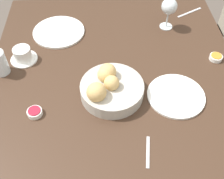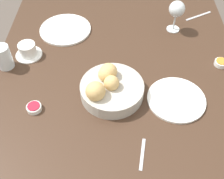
{
  "view_description": "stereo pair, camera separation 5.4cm",
  "coord_description": "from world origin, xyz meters",
  "views": [
    {
      "loc": [
        0.66,
        -0.06,
        1.61
      ],
      "look_at": [
        -0.06,
        -0.02,
        0.77
      ],
      "focal_mm": 45.0,
      "sensor_mm": 36.0,
      "label": 1
    },
    {
      "loc": [
        0.66,
        -0.01,
        1.61
      ],
      "look_at": [
        -0.06,
        -0.02,
        0.77
      ],
      "focal_mm": 45.0,
      "sensor_mm": 36.0,
      "label": 2
    }
  ],
  "objects": [
    {
      "name": "dining_table",
      "position": [
        0.0,
        0.0,
        0.66
      ],
      "size": [
        1.56,
        1.08,
        0.74
      ],
      "color": "#3D281C",
      "rests_on": "ground_plane"
    },
    {
      "name": "bread_basket",
      "position": [
        -0.06,
        -0.03,
        0.78
      ],
      "size": [
        0.25,
        0.25,
        0.11
      ],
      "color": "#B2ADA3",
      "rests_on": "dining_table"
    },
    {
      "name": "plate_near_left",
      "position": [
        -0.47,
        -0.26,
        0.75
      ],
      "size": [
        0.25,
        0.25,
        0.01
      ],
      "color": "white",
      "rests_on": "dining_table"
    },
    {
      "name": "plate_far_center",
      "position": [
        -0.04,
        0.23,
        0.75
      ],
      "size": [
        0.23,
        0.23,
        0.01
      ],
      "color": "white",
      "rests_on": "dining_table"
    },
    {
      "name": "water_tumbler",
      "position": [
        -0.22,
        -0.48,
        0.8
      ],
      "size": [
        0.07,
        0.07,
        0.11
      ],
      "color": "silver",
      "rests_on": "dining_table"
    },
    {
      "name": "wine_glass",
      "position": [
        -0.49,
        0.27,
        0.86
      ],
      "size": [
        0.08,
        0.08,
        0.16
      ],
      "color": "silver",
      "rests_on": "dining_table"
    },
    {
      "name": "coffee_cup",
      "position": [
        -0.29,
        -0.4,
        0.77
      ],
      "size": [
        0.12,
        0.12,
        0.06
      ],
      "color": "white",
      "rests_on": "dining_table"
    },
    {
      "name": "jam_bowl_berry",
      "position": [
        0.02,
        -0.32,
        0.75
      ],
      "size": [
        0.06,
        0.06,
        0.02
      ],
      "color": "white",
      "rests_on": "dining_table"
    },
    {
      "name": "jam_bowl_honey",
      "position": [
        -0.24,
        0.45,
        0.75
      ],
      "size": [
        0.06,
        0.06,
        0.02
      ],
      "color": "white",
      "rests_on": "dining_table"
    },
    {
      "name": "fork_silver",
      "position": [
        -0.61,
        0.42,
        0.74
      ],
      "size": [
        0.09,
        0.15,
        0.0
      ],
      "color": "#B7B7BC",
      "rests_on": "dining_table"
    },
    {
      "name": "spoon_coffee",
      "position": [
        0.2,
        0.09,
        0.74
      ],
      "size": [
        0.12,
        0.03,
        0.0
      ],
      "color": "#B7B7BC",
      "rests_on": "dining_table"
    }
  ]
}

